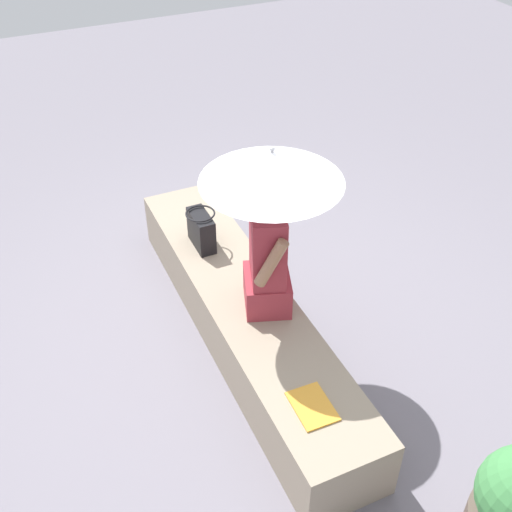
{
  "coord_description": "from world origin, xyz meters",
  "views": [
    {
      "loc": [
        2.84,
        -1.21,
        3.14
      ],
      "look_at": [
        0.06,
        0.05,
        0.76
      ],
      "focal_mm": 44.52,
      "sensor_mm": 36.0,
      "label": 1
    }
  ],
  "objects_px": {
    "parasol": "(272,167)",
    "magazine": "(312,406)",
    "person_seated": "(268,255)",
    "handbag_black": "(201,229)"
  },
  "relations": [
    {
      "from": "parasol",
      "to": "magazine",
      "type": "height_order",
      "value": "parasol"
    },
    {
      "from": "person_seated",
      "to": "magazine",
      "type": "relative_size",
      "value": 3.21
    },
    {
      "from": "parasol",
      "to": "handbag_black",
      "type": "distance_m",
      "value": 1.24
    },
    {
      "from": "handbag_black",
      "to": "magazine",
      "type": "relative_size",
      "value": 1.0
    },
    {
      "from": "handbag_black",
      "to": "magazine",
      "type": "bearing_deg",
      "value": 0.99
    },
    {
      "from": "person_seated",
      "to": "parasol",
      "type": "xyz_separation_m",
      "value": [
        0.09,
        -0.02,
        0.66
      ]
    },
    {
      "from": "person_seated",
      "to": "magazine",
      "type": "xyz_separation_m",
      "value": [
        0.85,
        -0.13,
        -0.38
      ]
    },
    {
      "from": "parasol",
      "to": "person_seated",
      "type": "bearing_deg",
      "value": 164.21
    },
    {
      "from": "parasol",
      "to": "magazine",
      "type": "relative_size",
      "value": 4.16
    },
    {
      "from": "handbag_black",
      "to": "magazine",
      "type": "distance_m",
      "value": 1.61
    }
  ]
}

